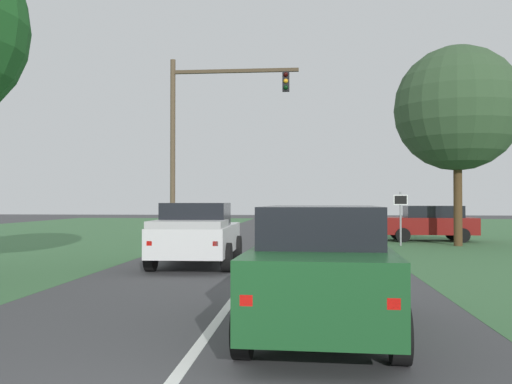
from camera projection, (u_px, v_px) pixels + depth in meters
name	position (u px, v px, depth m)	size (l,w,h in m)	color
ground_plane	(257.00, 268.00, 16.04)	(120.00, 120.00, 0.00)	#424244
red_suv_near	(321.00, 265.00, 8.16)	(2.25, 4.77, 1.86)	#194C23
pickup_truck_lead	(197.00, 234.00, 16.47)	(2.46, 4.95, 1.88)	silver
traffic_light	(202.00, 125.00, 25.96)	(6.07, 0.40, 8.64)	brown
keep_moving_sign	(401.00, 211.00, 23.90)	(0.60, 0.09, 2.34)	gray
oak_tree_right	(457.00, 109.00, 23.83)	(5.39, 5.39, 8.64)	#4C351E
crossing_suv_far	(429.00, 222.00, 26.65)	(4.39, 2.21, 1.71)	maroon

